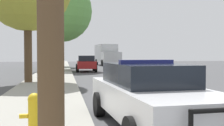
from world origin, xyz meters
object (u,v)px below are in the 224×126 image
(police_car, at_px, (149,94))
(fire_hydrant, at_px, (34,114))
(box_truck, at_px, (107,54))
(tree_sidewalk_far, at_px, (60,24))
(tree_sidewalk_mid, at_px, (61,11))
(traffic_light, at_px, (62,34))
(car_background_midblock, at_px, (86,63))

(police_car, height_order, fire_hydrant, police_car)
(box_truck, height_order, tree_sidewalk_far, tree_sidewalk_far)
(police_car, relative_size, tree_sidewalk_mid, 0.57)
(tree_sidewalk_far, bearing_deg, police_car, -85.29)
(traffic_light, height_order, car_background_midblock, traffic_light)
(police_car, bearing_deg, fire_hydrant, 14.63)
(box_truck, bearing_deg, traffic_light, 58.67)
(fire_hydrant, relative_size, box_truck, 0.11)
(fire_hydrant, height_order, tree_sidewalk_far, tree_sidewalk_far)
(police_car, xyz_separation_m, tree_sidewalk_far, (-2.45, 29.70, 4.65))
(fire_hydrant, distance_m, tree_sidewalk_far, 30.91)
(fire_hydrant, xyz_separation_m, tree_sidewalk_mid, (0.24, 23.27, 5.42))
(police_car, relative_size, car_background_midblock, 1.28)
(car_background_midblock, height_order, tree_sidewalk_far, tree_sidewalk_far)
(traffic_light, distance_m, car_background_midblock, 4.04)
(police_car, xyz_separation_m, box_truck, (4.26, 34.59, 0.86))
(fire_hydrant, distance_m, tree_sidewalk_mid, 23.90)
(fire_hydrant, bearing_deg, traffic_light, 89.19)
(fire_hydrant, xyz_separation_m, traffic_light, (0.33, 23.10, 3.13))
(police_car, xyz_separation_m, car_background_midblock, (0.14, 20.65, 0.02))
(fire_hydrant, bearing_deg, box_truck, 79.24)
(car_background_midblock, bearing_deg, tree_sidewalk_mid, 144.62)
(box_truck, distance_m, tree_sidewalk_far, 9.12)
(traffic_light, distance_m, tree_sidewalk_mid, 2.30)
(car_background_midblock, height_order, box_truck, box_truck)
(police_car, height_order, car_background_midblock, police_car)
(fire_hydrant, bearing_deg, tree_sidewalk_mid, 89.41)
(traffic_light, bearing_deg, tree_sidewalk_far, 92.30)
(car_background_midblock, relative_size, tree_sidewalk_mid, 0.44)
(police_car, xyz_separation_m, tree_sidewalk_mid, (-2.23, 22.44, 5.23))
(tree_sidewalk_mid, bearing_deg, tree_sidewalk_far, 91.68)
(tree_sidewalk_mid, bearing_deg, police_car, -84.32)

